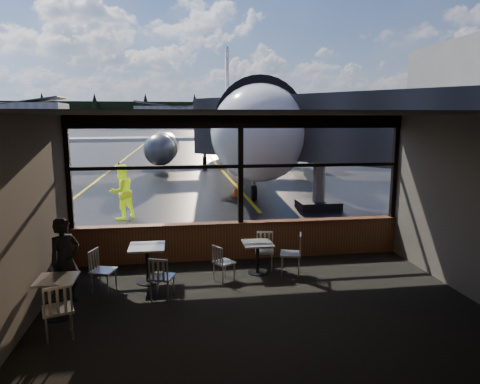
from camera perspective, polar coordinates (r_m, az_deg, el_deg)
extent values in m
plane|color=black|center=(130.12, -7.84, 8.09)|extent=(520.00, 520.00, 0.00)
cube|color=black|center=(7.99, 3.37, -15.52)|extent=(8.00, 6.00, 0.01)
cube|color=#38332D|center=(7.23, 3.65, 10.38)|extent=(8.00, 6.00, 0.04)
cube|color=#524A41|center=(7.68, -27.22, -3.89)|extent=(0.04, 6.00, 3.50)
cube|color=#524A41|center=(9.11, 28.96, -2.04)|extent=(0.04, 6.00, 3.50)
cube|color=#524A41|center=(4.65, 11.30, -11.44)|extent=(8.00, 0.04, 3.50)
cube|color=#592F1B|center=(10.60, 0.07, -6.52)|extent=(8.00, 0.28, 0.90)
cube|color=black|center=(10.18, 0.07, 9.35)|extent=(8.00, 0.18, 0.30)
cube|color=black|center=(10.43, -21.94, 2.32)|extent=(0.12, 0.12, 2.60)
cube|color=black|center=(10.25, 0.07, 2.91)|extent=(0.12, 0.12, 2.60)
cube|color=black|center=(11.52, 19.93, 3.07)|extent=(0.12, 0.12, 2.60)
cube|color=black|center=(10.24, 0.07, 3.46)|extent=(8.00, 0.10, 0.08)
imported|color=black|center=(8.61, -22.28, -8.57)|extent=(0.70, 0.70, 1.64)
imported|color=#BFF219|center=(15.25, -15.52, 0.02)|extent=(1.15, 1.15, 1.89)
cone|color=#F94507|center=(19.11, -0.54, 0.15)|extent=(0.35, 0.35, 0.49)
cone|color=orange|center=(31.36, -15.84, 3.53)|extent=(0.36, 0.36, 0.50)
cylinder|color=silver|center=(194.17, -17.09, 9.14)|extent=(8.00, 8.00, 6.00)
cylinder|color=silver|center=(192.96, -14.12, 9.27)|extent=(8.00, 8.00, 6.00)
cylinder|color=silver|center=(192.26, -11.11, 9.38)|extent=(8.00, 8.00, 6.00)
cube|color=black|center=(220.09, -8.17, 10.26)|extent=(360.00, 3.00, 12.00)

